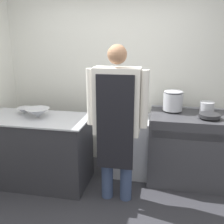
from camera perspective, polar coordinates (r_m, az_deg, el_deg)
The scene contains 10 objects.
wall_back at distance 3.91m, azimuth 0.86°, elevation 7.96°, with size 8.00×0.05×2.70m.
prep_counter at distance 3.64m, azimuth -15.80°, elevation -8.00°, with size 1.38×0.70×0.91m.
stove at distance 3.70m, azimuth 16.19°, elevation -7.48°, with size 1.03×0.69×0.95m.
fridge_unit at distance 3.80m, azimuth 3.43°, elevation -7.11°, with size 0.61×0.59×0.82m.
person_cook at distance 2.93m, azimuth 1.04°, elevation -0.78°, with size 0.69×0.24×1.84m.
mixing_bowl at distance 3.47m, azimuth -15.93°, elevation -0.19°, with size 0.31×0.31×0.12m.
small_bowl at distance 3.69m, azimuth -18.48°, elevation 0.29°, with size 0.20×0.20×0.08m.
stock_pot at distance 3.60m, azimuth 13.14°, elevation 2.57°, with size 0.26×0.26×0.28m.
saute_pan at distance 3.45m, azimuth 20.44°, elevation -0.71°, with size 0.26×0.26×0.04m.
sauce_pot at distance 3.67m, azimuth 19.94°, elevation 1.06°, with size 0.18×0.18×0.13m.
Camera 1 is at (0.68, -2.16, 1.93)m, focal length 42.00 mm.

